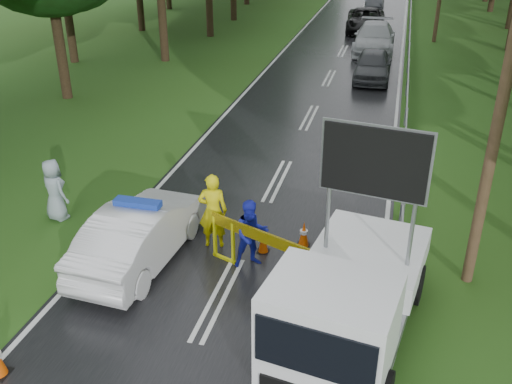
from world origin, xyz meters
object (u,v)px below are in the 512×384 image
(police_sedan, at_px, (141,234))
(civilian, at_px, (251,234))
(barrier, at_px, (262,243))
(queue_car_first, at_px, (373,65))
(officer, at_px, (213,211))
(queue_car_second, at_px, (374,38))
(work_truck, at_px, (348,299))
(queue_car_fourth, at_px, (375,0))
(queue_car_third, at_px, (366,20))

(police_sedan, distance_m, civilian, 2.57)
(police_sedan, bearing_deg, barrier, -175.50)
(barrier, distance_m, civilian, 0.54)
(queue_car_first, bearing_deg, officer, -100.35)
(queue_car_second, bearing_deg, work_truck, -88.23)
(barrier, relative_size, queue_car_second, 0.48)
(barrier, xyz_separation_m, officer, (-1.46, 1.00, 0.07))
(queue_car_second, bearing_deg, police_sedan, -100.10)
(barrier, height_order, civilian, civilian)
(civilian, height_order, queue_car_fourth, civilian)
(police_sedan, distance_m, queue_car_fourth, 39.67)
(officer, bearing_deg, civilian, 140.21)
(queue_car_first, xyz_separation_m, queue_car_fourth, (-1.21, 22.29, -0.06))
(queue_car_first, xyz_separation_m, queue_car_second, (-0.28, 6.00, 0.09))
(work_truck, bearing_deg, civilian, 146.51)
(work_truck, height_order, civilian, work_truck)
(barrier, relative_size, queue_car_first, 0.64)
(work_truck, distance_m, queue_car_third, 31.11)
(barrier, bearing_deg, queue_car_first, 108.53)
(queue_car_second, height_order, queue_car_third, queue_car_second)
(work_truck, bearing_deg, queue_car_second, 101.68)
(work_truck, xyz_separation_m, queue_car_second, (-1.02, 25.04, -0.27))
(civilian, xyz_separation_m, queue_car_fourth, (0.44, 39.12, -0.18))
(civilian, xyz_separation_m, queue_car_first, (1.65, 16.83, -0.12))
(officer, bearing_deg, queue_car_first, -111.43)
(queue_car_fourth, bearing_deg, work_truck, -87.22)
(queue_car_fourth, bearing_deg, civilian, -90.56)
(queue_car_first, distance_m, queue_car_second, 6.01)
(queue_car_third, bearing_deg, police_sedan, -99.29)
(queue_car_fourth, bearing_deg, queue_car_third, -89.92)
(police_sedan, height_order, queue_car_first, police_sedan)
(work_truck, distance_m, queue_car_second, 25.07)
(police_sedan, height_order, barrier, police_sedan)
(officer, bearing_deg, queue_car_fourth, -104.08)
(civilian, bearing_deg, queue_car_third, 60.72)
(civilian, bearing_deg, barrier, -78.03)
(civilian, height_order, queue_car_third, civilian)
(barrier, relative_size, civilian, 1.60)
(police_sedan, relative_size, barrier, 1.68)
(work_truck, height_order, officer, work_truck)
(work_truck, xyz_separation_m, officer, (-3.50, 2.81, -0.11))
(civilian, bearing_deg, queue_car_fourth, 60.95)
(officer, height_order, queue_car_third, officer)
(work_truck, distance_m, civilian, 3.27)
(barrier, bearing_deg, police_sedan, -156.54)
(queue_car_first, bearing_deg, queue_car_third, 95.08)
(queue_car_first, bearing_deg, queue_car_fourth, 92.42)
(queue_car_second, bearing_deg, queue_car_fourth, 92.70)
(queue_car_first, height_order, queue_car_fourth, queue_car_first)
(civilian, bearing_deg, work_truck, -71.23)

